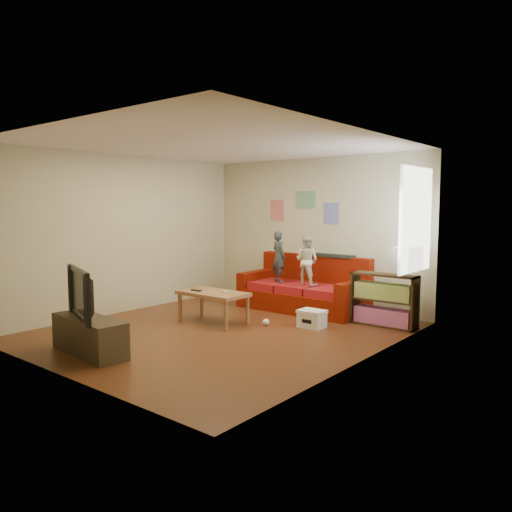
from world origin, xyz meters
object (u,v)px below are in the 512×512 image
Objects in this scene: file_box at (312,319)px; television at (88,293)px; child_b at (307,260)px; tv_stand at (89,336)px; sofa at (305,291)px; child_a at (279,257)px; coffee_table at (213,296)px; bookshelf at (384,303)px.

television reaches higher than file_box.
child_b is 3.88m from tv_stand.
child_a is (-0.45, -0.18, 0.60)m from sofa.
bookshelf is at bearing 34.77° from coffee_table.
bookshelf is 4.30m from television.
child_b is (0.60, -0.00, -0.03)m from child_a.
tv_stand is (-2.22, -3.66, -0.13)m from bookshelf.
child_b is 0.78× the size of coffee_table.
sofa is 2.02× the size of coffee_table.
sofa is 1.64m from bookshelf.
sofa is 2.58× the size of child_b.
child_b reaches higher than sofa.
tv_stand is at bearing -98.78° from sofa.
sofa is at bearing 127.97° from file_box.
television is (-0.61, -3.93, 0.44)m from sofa.
bookshelf is (1.61, -0.26, 0.03)m from sofa.
sofa reaches higher than coffee_table.
television is at bearing 76.92° from child_b.
child_a reaches higher than bookshelf.
child_a reaches higher than coffee_table.
tv_stand is at bearing 110.88° from child_a.
child_a reaches higher than file_box.
coffee_table is 2.81× the size of file_box.
child_a is at bearing -158.71° from sofa.
coffee_table is (-0.70, -1.59, -0.48)m from child_b.
file_box is at bearing 125.84° from child_b.
file_box is at bearing -135.08° from bookshelf.
television is (-0.15, -3.75, -0.16)m from child_a.
bookshelf reaches higher than tv_stand.
tv_stand is (-0.61, -3.93, -0.10)m from sofa.
television is at bearing -91.37° from coffee_table.
bookshelf is (2.07, -0.09, -0.57)m from child_a.
child_b reaches higher than television.
coffee_table is 1.09× the size of bookshelf.
sofa reaches higher than bookshelf.
television reaches higher than coffee_table.
coffee_table is 2.18m from television.
child_b is 2.21× the size of file_box.
coffee_table reaches higher than tv_stand.
bookshelf is (2.17, 1.51, -0.07)m from coffee_table.
television is at bearing 0.00° from tv_stand.
television reaches higher than bookshelf.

